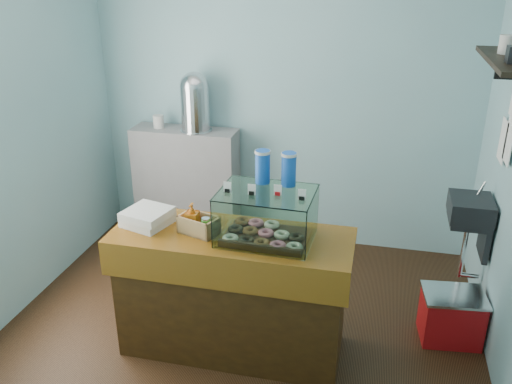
% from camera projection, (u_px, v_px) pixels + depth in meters
% --- Properties ---
extents(ground, '(3.50, 3.50, 0.00)m').
position_uv_depth(ground, '(242.00, 325.00, 4.12)').
color(ground, black).
rests_on(ground, ground).
extents(room_shell, '(3.54, 3.04, 2.82)m').
position_uv_depth(room_shell, '(244.00, 105.00, 3.46)').
color(room_shell, '#81B1BC').
rests_on(room_shell, ground).
extents(counter, '(1.60, 0.60, 0.90)m').
position_uv_depth(counter, '(232.00, 292.00, 3.72)').
color(counter, '#3E240C').
rests_on(counter, ground).
extents(back_shelf, '(1.00, 0.32, 1.10)m').
position_uv_depth(back_shelf, '(187.00, 184.00, 5.28)').
color(back_shelf, gray).
rests_on(back_shelf, ground).
extents(display_case, '(0.62, 0.46, 0.55)m').
position_uv_depth(display_case, '(267.00, 212.00, 3.45)').
color(display_case, '#331E0F').
rests_on(display_case, counter).
extents(condiment_crate, '(0.28, 0.22, 0.20)m').
position_uv_depth(condiment_crate, '(197.00, 223.00, 3.55)').
color(condiment_crate, tan).
rests_on(condiment_crate, counter).
extents(pastry_boxes, '(0.35, 0.35, 0.11)m').
position_uv_depth(pastry_boxes, '(148.00, 217.00, 3.66)').
color(pastry_boxes, silver).
rests_on(pastry_boxes, counter).
extents(coffee_urn, '(0.30, 0.30, 0.54)m').
position_uv_depth(coffee_urn, '(195.00, 100.00, 4.91)').
color(coffee_urn, silver).
rests_on(coffee_urn, back_shelf).
extents(red_cooler, '(0.47, 0.37, 0.38)m').
position_uv_depth(red_cooler, '(451.00, 316.00, 3.91)').
color(red_cooler, '#BA0E12').
rests_on(red_cooler, ground).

